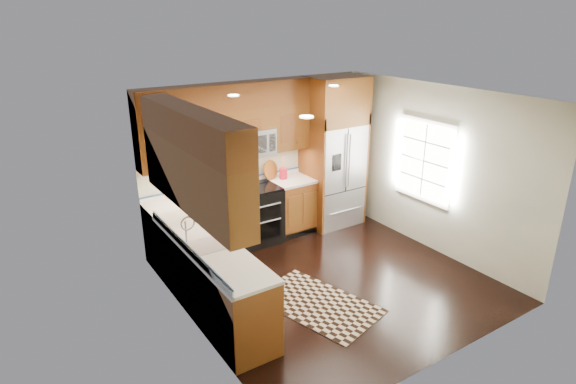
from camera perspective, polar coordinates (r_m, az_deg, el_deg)
ground at (r=6.97m, az=4.91°, el=-10.38°), size 4.00×4.00×0.00m
wall_back at (r=7.99m, az=-3.63°, el=3.92°), size 4.00×0.02×2.60m
wall_left at (r=5.48m, az=-11.50°, el=-4.35°), size 0.02×4.00×2.60m
wall_right at (r=7.75m, az=17.00°, el=2.53°), size 0.02×4.00×2.60m
window at (r=7.83m, az=15.87°, el=3.59°), size 0.04×1.10×1.30m
base_cabinets at (r=6.86m, az=-7.89°, el=-6.74°), size 2.85×3.00×0.90m
countertop at (r=6.82m, az=-7.42°, el=-2.55°), size 2.86×3.01×0.04m
upper_cabinets at (r=6.51m, az=-8.64°, el=6.54°), size 2.85×3.00×1.15m
range at (r=7.88m, az=-3.88°, el=-2.74°), size 0.76×0.67×0.95m
microwave at (r=7.60m, az=-4.58°, el=5.87°), size 0.76×0.40×0.42m
refrigerator at (r=8.39m, az=5.41°, el=4.71°), size 0.98×0.75×2.60m
sink_faucet at (r=5.89m, az=-9.74°, el=-5.72°), size 0.54×0.44×0.37m
rug at (r=6.45m, az=3.49°, el=-13.07°), size 1.33×1.77×0.01m
knife_block at (r=7.63m, az=-7.52°, el=1.12°), size 0.13×0.16×0.30m
utensil_crock at (r=8.08m, az=-0.56°, el=2.48°), size 0.15×0.15×0.38m
cutting_board at (r=8.11m, az=-2.08°, el=1.62°), size 0.42×0.42×0.02m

